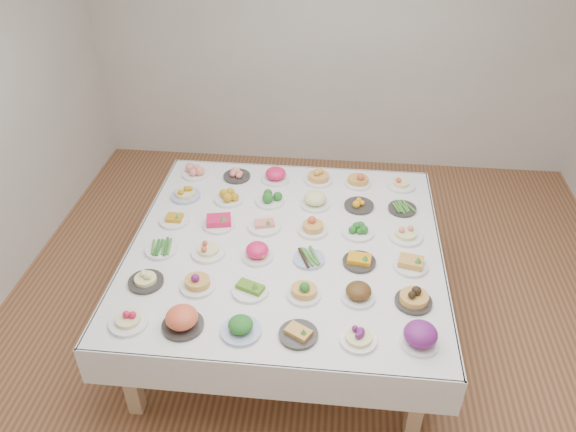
# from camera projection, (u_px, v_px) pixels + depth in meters

# --- Properties ---
(room_envelope) EXTENTS (5.02, 5.02, 2.81)m
(room_envelope) POSITION_uv_depth(u_px,v_px,m) (326.00, 97.00, 3.23)
(room_envelope) COLOR #97613F
(room_envelope) RESTS_ON ground
(display_table) EXTENTS (2.13, 2.13, 0.75)m
(display_table) POSITION_uv_depth(u_px,v_px,m) (286.00, 252.00, 3.90)
(display_table) COLOR white
(display_table) RESTS_ON ground
(dish_0) EXTENTS (0.23, 0.23, 0.11)m
(dish_0) POSITION_uv_depth(u_px,v_px,m) (128.00, 318.00, 3.22)
(dish_0) COLOR white
(dish_0) RESTS_ON display_table
(dish_1) EXTENTS (0.27, 0.27, 0.16)m
(dish_1) POSITION_uv_depth(u_px,v_px,m) (182.00, 317.00, 3.19)
(dish_1) COLOR #2E2C29
(dish_1) RESTS_ON display_table
(dish_2) EXTENTS (0.23, 0.23, 0.12)m
(dish_2) POSITION_uv_depth(u_px,v_px,m) (241.00, 325.00, 3.16)
(dish_2) COLOR #4C66B2
(dish_2) RESTS_ON display_table
(dish_3) EXTENTS (0.22, 0.22, 0.09)m
(dish_3) POSITION_uv_depth(u_px,v_px,m) (298.00, 332.00, 3.15)
(dish_3) COLOR #2E2C29
(dish_3) RESTS_ON display_table
(dish_4) EXTENTS (0.22, 0.22, 0.12)m
(dish_4) POSITION_uv_depth(u_px,v_px,m) (359.00, 335.00, 3.11)
(dish_4) COLOR white
(dish_4) RESTS_ON display_table
(dish_5) EXTENTS (0.21, 0.21, 0.14)m
(dish_5) POSITION_uv_depth(u_px,v_px,m) (420.00, 336.00, 3.09)
(dish_5) COLOR white
(dish_5) RESTS_ON display_table
(dish_6) EXTENTS (0.22, 0.22, 0.11)m
(dish_6) POSITION_uv_depth(u_px,v_px,m) (145.00, 278.00, 3.50)
(dish_6) COLOR #2E2C29
(dish_6) RESTS_ON display_table
(dish_7) EXTENTS (0.22, 0.22, 0.12)m
(dish_7) POSITION_uv_depth(u_px,v_px,m) (197.00, 281.00, 3.47)
(dish_7) COLOR white
(dish_7) RESTS_ON display_table
(dish_8) EXTENTS (0.23, 0.23, 0.10)m
(dish_8) POSITION_uv_depth(u_px,v_px,m) (250.00, 287.00, 3.45)
(dish_8) COLOR white
(dish_8) RESTS_ON display_table
(dish_9) EXTENTS (0.21, 0.21, 0.13)m
(dish_9) POSITION_uv_depth(u_px,v_px,m) (304.00, 288.00, 3.40)
(dish_9) COLOR white
(dish_9) RESTS_ON display_table
(dish_10) EXTENTS (0.21, 0.21, 0.11)m
(dish_10) POSITION_uv_depth(u_px,v_px,m) (358.00, 292.00, 3.39)
(dish_10) COLOR white
(dish_10) RESTS_ON display_table
(dish_11) EXTENTS (0.23, 0.22, 0.14)m
(dish_11) POSITION_uv_depth(u_px,v_px,m) (414.00, 295.00, 3.35)
(dish_11) COLOR #2E2C29
(dish_11) RESTS_ON display_table
(dish_12) EXTENTS (0.22, 0.22, 0.05)m
(dish_12) POSITION_uv_depth(u_px,v_px,m) (161.00, 248.00, 3.79)
(dish_12) COLOR white
(dish_12) RESTS_ON display_table
(dish_13) EXTENTS (0.23, 0.23, 0.13)m
(dish_13) POSITION_uv_depth(u_px,v_px,m) (208.00, 247.00, 3.74)
(dish_13) COLOR white
(dish_13) RESTS_ON display_table
(dish_14) EXTENTS (0.20, 0.20, 0.12)m
(dish_14) POSITION_uv_depth(u_px,v_px,m) (257.00, 251.00, 3.70)
(dish_14) COLOR white
(dish_14) RESTS_ON display_table
(dish_15) EXTENTS (0.24, 0.22, 0.05)m
(dish_15) POSITION_uv_depth(u_px,v_px,m) (309.00, 258.00, 3.70)
(dish_15) COLOR #4C66B2
(dish_15) RESTS_ON display_table
(dish_16) EXTENTS (0.21, 0.21, 0.09)m
(dish_16) POSITION_uv_depth(u_px,v_px,m) (359.00, 259.00, 3.67)
(dish_16) COLOR #2E2C29
(dish_16) RESTS_ON display_table
(dish_17) EXTENTS (0.22, 0.22, 0.11)m
(dish_17) POSITION_uv_depth(u_px,v_px,m) (411.00, 262.00, 3.63)
(dish_17) COLOR white
(dish_17) RESTS_ON display_table
(dish_18) EXTENTS (0.21, 0.21, 0.08)m
(dish_18) POSITION_uv_depth(u_px,v_px,m) (174.00, 219.00, 4.05)
(dish_18) COLOR white
(dish_18) RESTS_ON display_table
(dish_19) EXTENTS (0.24, 0.23, 0.11)m
(dish_19) POSITION_uv_depth(u_px,v_px,m) (219.00, 220.00, 4.00)
(dish_19) COLOR white
(dish_19) RESTS_ON display_table
(dish_20) EXTENTS (0.23, 0.23, 0.09)m
(dish_20) POSITION_uv_depth(u_px,v_px,m) (264.00, 224.00, 3.99)
(dish_20) COLOR white
(dish_20) RESTS_ON display_table
(dish_21) EXTENTS (0.21, 0.21, 0.12)m
(dish_21) POSITION_uv_depth(u_px,v_px,m) (313.00, 225.00, 3.94)
(dish_21) COLOR white
(dish_21) RESTS_ON display_table
(dish_22) EXTENTS (0.22, 0.22, 0.09)m
(dish_22) POSITION_uv_depth(u_px,v_px,m) (358.00, 229.00, 3.93)
(dish_22) COLOR white
(dish_22) RESTS_ON display_table
(dish_23) EXTENTS (0.23, 0.23, 0.11)m
(dish_23) POSITION_uv_depth(u_px,v_px,m) (406.00, 232.00, 3.89)
(dish_23) COLOR white
(dish_23) RESTS_ON display_table
(dish_24) EXTENTS (0.22, 0.22, 0.12)m
(dish_24) POSITION_uv_depth(u_px,v_px,m) (185.00, 192.00, 4.31)
(dish_24) COLOR #4C66B2
(dish_24) RESTS_ON display_table
(dish_25) EXTENTS (0.23, 0.23, 0.10)m
(dish_25) POSITION_uv_depth(u_px,v_px,m) (229.00, 196.00, 4.27)
(dish_25) COLOR white
(dish_25) RESTS_ON display_table
(dish_26) EXTENTS (0.22, 0.22, 0.10)m
(dish_26) POSITION_uv_depth(u_px,v_px,m) (270.00, 197.00, 4.25)
(dish_26) COLOR white
(dish_26) RESTS_ON display_table
(dish_27) EXTENTS (0.22, 0.22, 0.13)m
(dish_27) POSITION_uv_depth(u_px,v_px,m) (315.00, 199.00, 4.21)
(dish_27) COLOR white
(dish_27) RESTS_ON display_table
(dish_28) EXTENTS (0.22, 0.22, 0.08)m
(dish_28) POSITION_uv_depth(u_px,v_px,m) (359.00, 204.00, 4.21)
(dish_28) COLOR #2E2C29
(dish_28) RESTS_ON display_table
(dish_29) EXTENTS (0.21, 0.21, 0.05)m
(dish_29) POSITION_uv_depth(u_px,v_px,m) (402.00, 208.00, 4.18)
(dish_29) COLOR #2E2C29
(dish_29) RESTS_ON display_table
(dish_30) EXTENTS (0.21, 0.21, 0.10)m
(dish_30) POSITION_uv_depth(u_px,v_px,m) (195.00, 171.00, 4.57)
(dish_30) COLOR white
(dish_30) RESTS_ON display_table
(dish_31) EXTENTS (0.22, 0.22, 0.08)m
(dish_31) POSITION_uv_depth(u_px,v_px,m) (237.00, 174.00, 4.55)
(dish_31) COLOR #2E2C29
(dish_31) RESTS_ON display_table
(dish_32) EXTENTS (0.22, 0.22, 0.12)m
(dish_32) POSITION_uv_depth(u_px,v_px,m) (276.00, 174.00, 4.51)
(dish_32) COLOR white
(dish_32) RESTS_ON display_table
(dish_33) EXTENTS (0.22, 0.22, 0.14)m
(dish_33) POSITION_uv_depth(u_px,v_px,m) (319.00, 174.00, 4.48)
(dish_33) COLOR white
(dish_33) RESTS_ON display_table
(dish_34) EXTENTS (0.21, 0.21, 0.14)m
(dish_34) POSITION_uv_depth(u_px,v_px,m) (358.00, 178.00, 4.44)
(dish_34) COLOR white
(dish_34) RESTS_ON display_table
(dish_35) EXTENTS (0.21, 0.21, 0.11)m
(dish_35) POSITION_uv_depth(u_px,v_px,m) (401.00, 182.00, 4.43)
(dish_35) COLOR white
(dish_35) RESTS_ON display_table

